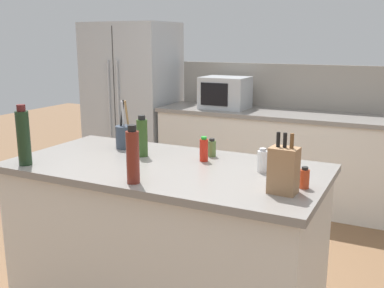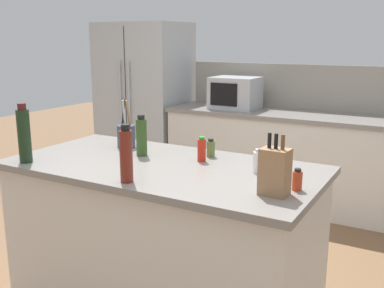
{
  "view_description": "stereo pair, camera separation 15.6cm",
  "coord_description": "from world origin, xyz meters",
  "px_view_note": "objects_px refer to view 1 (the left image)",
  "views": [
    {
      "loc": [
        1.25,
        -2.17,
        1.64
      ],
      "look_at": [
        0.0,
        0.35,
        0.99
      ],
      "focal_mm": 42.0,
      "sensor_mm": 36.0,
      "label": 1
    },
    {
      "loc": [
        1.39,
        -2.1,
        1.64
      ],
      "look_at": [
        0.0,
        0.35,
        0.99
      ],
      "focal_mm": 42.0,
      "sensor_mm": 36.0,
      "label": 2
    }
  ],
  "objects_px": {
    "utensil_crock": "(125,136)",
    "knife_block": "(284,170)",
    "spice_jar_oregano": "(212,148)",
    "salt_shaker": "(262,161)",
    "hot_sauce_bottle": "(204,150)",
    "vinegar_bottle": "(133,156)",
    "wine_bottle": "(23,137)",
    "microwave": "(225,93)",
    "spice_jar_paprika": "(304,178)",
    "refrigerator": "(133,103)",
    "olive_oil_bottle": "(142,137)"
  },
  "relations": [
    {
      "from": "olive_oil_bottle",
      "to": "vinegar_bottle",
      "type": "bearing_deg",
      "value": -62.32
    },
    {
      "from": "wine_bottle",
      "to": "spice_jar_oregano",
      "type": "bearing_deg",
      "value": 36.42
    },
    {
      "from": "utensil_crock",
      "to": "spice_jar_oregano",
      "type": "distance_m",
      "value": 0.61
    },
    {
      "from": "salt_shaker",
      "to": "vinegar_bottle",
      "type": "distance_m",
      "value": 0.71
    },
    {
      "from": "microwave",
      "to": "salt_shaker",
      "type": "relative_size",
      "value": 3.62
    },
    {
      "from": "spice_jar_paprika",
      "to": "hot_sauce_bottle",
      "type": "distance_m",
      "value": 0.69
    },
    {
      "from": "knife_block",
      "to": "spice_jar_paprika",
      "type": "height_order",
      "value": "knife_block"
    },
    {
      "from": "spice_jar_paprika",
      "to": "hot_sauce_bottle",
      "type": "bearing_deg",
      "value": 160.01
    },
    {
      "from": "refrigerator",
      "to": "spice_jar_oregano",
      "type": "xyz_separation_m",
      "value": [
        1.89,
        -1.95,
        0.07
      ]
    },
    {
      "from": "refrigerator",
      "to": "wine_bottle",
      "type": "bearing_deg",
      "value": -68.98
    },
    {
      "from": "knife_block",
      "to": "wine_bottle",
      "type": "bearing_deg",
      "value": -169.56
    },
    {
      "from": "utensil_crock",
      "to": "vinegar_bottle",
      "type": "distance_m",
      "value": 0.77
    },
    {
      "from": "vinegar_bottle",
      "to": "refrigerator",
      "type": "bearing_deg",
      "value": 123.81
    },
    {
      "from": "refrigerator",
      "to": "olive_oil_bottle",
      "type": "height_order",
      "value": "refrigerator"
    },
    {
      "from": "refrigerator",
      "to": "vinegar_bottle",
      "type": "bearing_deg",
      "value": -56.19
    },
    {
      "from": "microwave",
      "to": "knife_block",
      "type": "xyz_separation_m",
      "value": [
        1.27,
        -2.38,
        -0.05
      ]
    },
    {
      "from": "spice_jar_paprika",
      "to": "microwave",
      "type": "bearing_deg",
      "value": 120.72
    },
    {
      "from": "refrigerator",
      "to": "hot_sauce_bottle",
      "type": "xyz_separation_m",
      "value": [
        1.89,
        -2.08,
        0.09
      ]
    },
    {
      "from": "salt_shaker",
      "to": "olive_oil_bottle",
      "type": "bearing_deg",
      "value": -179.73
    },
    {
      "from": "vinegar_bottle",
      "to": "microwave",
      "type": "bearing_deg",
      "value": 102.2
    },
    {
      "from": "salt_shaker",
      "to": "wine_bottle",
      "type": "bearing_deg",
      "value": -159.59
    },
    {
      "from": "knife_block",
      "to": "salt_shaker",
      "type": "height_order",
      "value": "knife_block"
    },
    {
      "from": "knife_block",
      "to": "utensil_crock",
      "type": "bearing_deg",
      "value": 164.04
    },
    {
      "from": "knife_block",
      "to": "spice_jar_oregano",
      "type": "relative_size",
      "value": 2.57
    },
    {
      "from": "salt_shaker",
      "to": "utensil_crock",
      "type": "bearing_deg",
      "value": 172.83
    },
    {
      "from": "olive_oil_bottle",
      "to": "hot_sauce_bottle",
      "type": "xyz_separation_m",
      "value": [
        0.39,
        0.06,
        -0.05
      ]
    },
    {
      "from": "salt_shaker",
      "to": "spice_jar_paprika",
      "type": "relative_size",
      "value": 1.23
    },
    {
      "from": "olive_oil_bottle",
      "to": "wine_bottle",
      "type": "xyz_separation_m",
      "value": [
        -0.5,
        -0.47,
        0.04
      ]
    },
    {
      "from": "olive_oil_bottle",
      "to": "hot_sauce_bottle",
      "type": "distance_m",
      "value": 0.4
    },
    {
      "from": "refrigerator",
      "to": "knife_block",
      "type": "xyz_separation_m",
      "value": [
        2.47,
        -2.43,
        0.13
      ]
    },
    {
      "from": "microwave",
      "to": "knife_block",
      "type": "distance_m",
      "value": 2.7
    },
    {
      "from": "spice_jar_oregano",
      "to": "salt_shaker",
      "type": "bearing_deg",
      "value": -25.46
    },
    {
      "from": "microwave",
      "to": "utensil_crock",
      "type": "relative_size",
      "value": 1.49
    },
    {
      "from": "spice_jar_paprika",
      "to": "hot_sauce_bottle",
      "type": "height_order",
      "value": "hot_sauce_bottle"
    },
    {
      "from": "knife_block",
      "to": "microwave",
      "type": "bearing_deg",
      "value": 121.59
    },
    {
      "from": "utensil_crock",
      "to": "salt_shaker",
      "type": "height_order",
      "value": "utensil_crock"
    },
    {
      "from": "utensil_crock",
      "to": "wine_bottle",
      "type": "xyz_separation_m",
      "value": [
        -0.28,
        -0.6,
        0.08
      ]
    },
    {
      "from": "microwave",
      "to": "vinegar_bottle",
      "type": "height_order",
      "value": "microwave"
    },
    {
      "from": "utensil_crock",
      "to": "knife_block",
      "type": "bearing_deg",
      "value": -19.45
    },
    {
      "from": "microwave",
      "to": "utensil_crock",
      "type": "xyz_separation_m",
      "value": [
        0.09,
        -1.96,
        -0.08
      ]
    },
    {
      "from": "spice_jar_oregano",
      "to": "hot_sauce_bottle",
      "type": "height_order",
      "value": "hot_sauce_bottle"
    },
    {
      "from": "vinegar_bottle",
      "to": "knife_block",
      "type": "bearing_deg",
      "value": 14.47
    },
    {
      "from": "knife_block",
      "to": "utensil_crock",
      "type": "height_order",
      "value": "utensil_crock"
    },
    {
      "from": "microwave",
      "to": "spice_jar_paprika",
      "type": "height_order",
      "value": "microwave"
    },
    {
      "from": "vinegar_bottle",
      "to": "wine_bottle",
      "type": "xyz_separation_m",
      "value": [
        -0.75,
        0.01,
        0.02
      ]
    },
    {
      "from": "microwave",
      "to": "salt_shaker",
      "type": "distance_m",
      "value": 2.35
    },
    {
      "from": "spice_jar_paprika",
      "to": "wine_bottle",
      "type": "bearing_deg",
      "value": -169.16
    },
    {
      "from": "hot_sauce_bottle",
      "to": "utensil_crock",
      "type": "bearing_deg",
      "value": 173.82
    },
    {
      "from": "hot_sauce_bottle",
      "to": "knife_block",
      "type": "bearing_deg",
      "value": -31.53
    },
    {
      "from": "refrigerator",
      "to": "salt_shaker",
      "type": "xyz_separation_m",
      "value": [
        2.27,
        -2.14,
        0.08
      ]
    }
  ]
}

